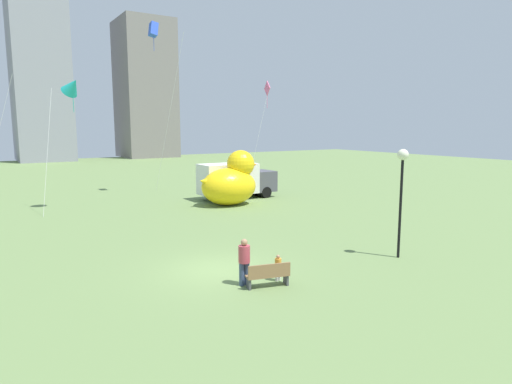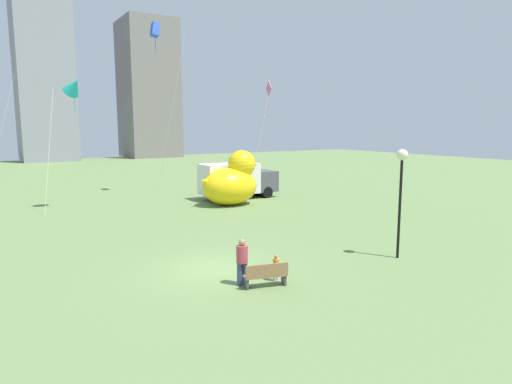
{
  "view_description": "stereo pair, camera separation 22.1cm",
  "coord_description": "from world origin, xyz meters",
  "views": [
    {
      "loc": [
        -7.88,
        -15.53,
        5.77
      ],
      "look_at": [
        5.12,
        5.17,
        2.15
      ],
      "focal_mm": 31.15,
      "sensor_mm": 36.0,
      "label": 1
    },
    {
      "loc": [
        -7.69,
        -15.65,
        5.77
      ],
      "look_at": [
        5.12,
        5.17,
        2.15
      ],
      "focal_mm": 31.15,
      "sensor_mm": 36.0,
      "label": 2
    }
  ],
  "objects": [
    {
      "name": "kite_blue",
      "position": [
        5.08,
        20.82,
        13.49
      ],
      "size": [
        2.82,
        3.04,
        14.25
      ],
      "color": "silver",
      "rests_on": "ground"
    },
    {
      "name": "box_truck",
      "position": [
        9.58,
        15.36,
        1.45
      ],
      "size": [
        6.3,
        2.43,
        2.85
      ],
      "color": "white",
      "rests_on": "ground"
    },
    {
      "name": "kite_teal",
      "position": [
        -2.2,
        16.43,
        8.41
      ],
      "size": [
        3.25,
        3.38,
        9.2
      ],
      "color": "silver",
      "rests_on": "ground"
    },
    {
      "name": "giant_inflatable_duck",
      "position": [
        7.84,
        13.0,
        1.72
      ],
      "size": [
        4.87,
        3.12,
        4.04
      ],
      "color": "yellow",
      "rests_on": "ground"
    },
    {
      "name": "person_adult",
      "position": [
        0.07,
        -2.06,
        0.96
      ],
      "size": [
        0.43,
        0.43,
        1.74
      ],
      "color": "#38476B",
      "rests_on": "ground"
    },
    {
      "name": "ground_plane",
      "position": [
        0.0,
        0.0,
        0.0
      ],
      "size": [
        140.0,
        140.0,
        0.0
      ],
      "primitive_type": "plane",
      "color": "#68834B"
    },
    {
      "name": "person_child",
      "position": [
        1.38,
        -2.35,
        0.56
      ],
      "size": [
        0.25,
        0.25,
        1.01
      ],
      "color": "silver",
      "rests_on": "ground"
    },
    {
      "name": "lamppost",
      "position": [
        7.64,
        -2.71,
        3.73
      ],
      "size": [
        0.49,
        0.49,
        4.81
      ],
      "color": "black",
      "rests_on": "ground"
    },
    {
      "name": "kite_pink",
      "position": [
        13.9,
        17.44,
        8.7
      ],
      "size": [
        2.54,
        2.08,
        9.69
      ],
      "color": "silver",
      "rests_on": "ground"
    },
    {
      "name": "park_bench",
      "position": [
        0.69,
        -2.72,
        0.47
      ],
      "size": [
        1.66,
        0.82,
        0.9
      ],
      "color": "olive",
      "rests_on": "ground"
    }
  ]
}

